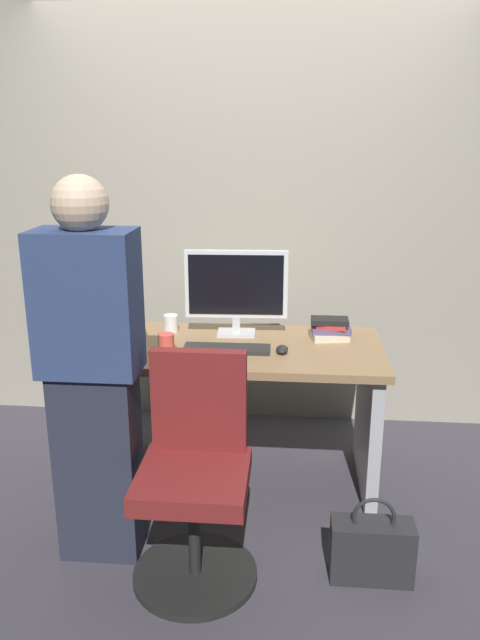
# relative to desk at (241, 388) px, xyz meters

# --- Properties ---
(ground_plane) EXTENTS (9.00, 9.00, 0.00)m
(ground_plane) POSITION_rel_desk_xyz_m (0.00, 0.00, -0.52)
(ground_plane) COLOR #3D3842
(wall_back) EXTENTS (6.40, 0.10, 3.00)m
(wall_back) POSITION_rel_desk_xyz_m (0.00, 0.81, 0.98)
(wall_back) COLOR #9E9384
(wall_back) RESTS_ON ground
(desk) EXTENTS (1.44, 0.73, 0.75)m
(desk) POSITION_rel_desk_xyz_m (0.00, 0.00, 0.00)
(desk) COLOR #93704C
(desk) RESTS_ON ground
(office_chair) EXTENTS (0.52, 0.52, 0.94)m
(office_chair) POSITION_rel_desk_xyz_m (-0.12, -0.76, -0.09)
(office_chair) COLOR black
(office_chair) RESTS_ON ground
(person_at_desk) EXTENTS (0.40, 0.24, 1.64)m
(person_at_desk) POSITION_rel_desk_xyz_m (-0.55, -0.67, 0.32)
(person_at_desk) COLOR #262838
(person_at_desk) RESTS_ON ground
(monitor) EXTENTS (0.54, 0.15, 0.46)m
(monitor) POSITION_rel_desk_xyz_m (-0.04, 0.18, 0.49)
(monitor) COLOR silver
(monitor) RESTS_ON desk
(keyboard) EXTENTS (0.43, 0.13, 0.02)m
(keyboard) POSITION_rel_desk_xyz_m (-0.06, -0.08, 0.24)
(keyboard) COLOR #262626
(keyboard) RESTS_ON desk
(mouse) EXTENTS (0.06, 0.10, 0.03)m
(mouse) POSITION_rel_desk_xyz_m (0.21, -0.09, 0.25)
(mouse) COLOR black
(mouse) RESTS_ON desk
(cup_near_keyboard) EXTENTS (0.08, 0.08, 0.10)m
(cup_near_keyboard) POSITION_rel_desk_xyz_m (-0.35, -0.14, 0.28)
(cup_near_keyboard) COLOR #D84C3F
(cup_near_keyboard) RESTS_ON desk
(cup_by_monitor) EXTENTS (0.08, 0.08, 0.10)m
(cup_by_monitor) POSITION_rel_desk_xyz_m (-0.40, 0.19, 0.28)
(cup_by_monitor) COLOR white
(cup_by_monitor) RESTS_ON desk
(book_stack) EXTENTS (0.21, 0.18, 0.11)m
(book_stack) POSITION_rel_desk_xyz_m (0.46, 0.15, 0.29)
(book_stack) COLOR beige
(book_stack) RESTS_ON desk
(handbag) EXTENTS (0.34, 0.14, 0.38)m
(handbag) POSITION_rel_desk_xyz_m (0.61, -0.75, -0.38)
(handbag) COLOR #262628
(handbag) RESTS_ON ground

